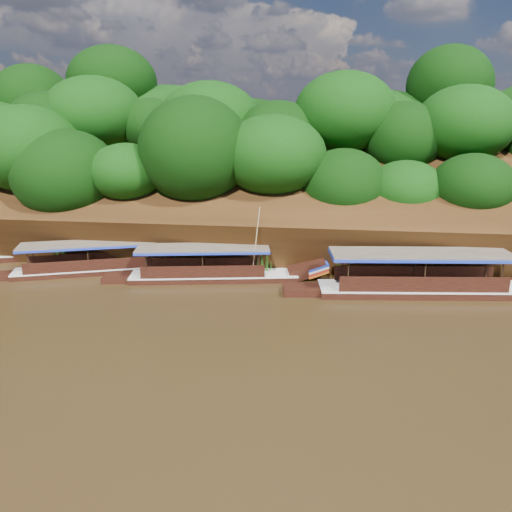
{
  "coord_description": "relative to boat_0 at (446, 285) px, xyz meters",
  "views": [
    {
      "loc": [
        4.97,
        -24.02,
        10.76
      ],
      "look_at": [
        0.65,
        7.0,
        2.01
      ],
      "focal_mm": 35.0,
      "sensor_mm": 36.0,
      "label": 1
    }
  ],
  "objects": [
    {
      "name": "boat_1",
      "position": [
        -14.36,
        0.95,
        -0.09
      ],
      "size": [
        13.56,
        4.33,
        5.56
      ],
      "rotation": [
        0.0,
        0.0,
        0.18
      ],
      "color": "black",
      "rests_on": "ground"
    },
    {
      "name": "ground",
      "position": [
        -12.69,
        -6.94,
        -0.61
      ],
      "size": [
        160.0,
        160.0,
        0.0
      ],
      "primitive_type": "plane",
      "color": "black",
      "rests_on": "ground"
    },
    {
      "name": "boat_0",
      "position": [
        0.0,
        0.0,
        0.0
      ],
      "size": [
        16.88,
        4.23,
        6.49
      ],
      "rotation": [
        0.0,
        0.0,
        0.12
      ],
      "color": "black",
      "rests_on": "ground"
    },
    {
      "name": "reeds",
      "position": [
        -16.1,
        2.33,
        0.3
      ],
      "size": [
        51.11,
        2.25,
        2.18
      ],
      "color": "#2B721C",
      "rests_on": "ground"
    },
    {
      "name": "boat_2",
      "position": [
        -22.77,
        1.63,
        -0.11
      ],
      "size": [
        13.81,
        6.63,
        4.98
      ],
      "rotation": [
        0.0,
        0.0,
        0.36
      ],
      "color": "black",
      "rests_on": "ground"
    },
    {
      "name": "riverbank",
      "position": [
        -12.7,
        15.78,
        1.27
      ],
      "size": [
        120.0,
        30.06,
        19.4
      ],
      "color": "black",
      "rests_on": "ground"
    }
  ]
}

